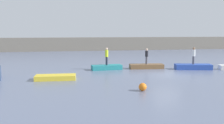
{
  "coord_description": "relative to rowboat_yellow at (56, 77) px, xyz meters",
  "views": [
    {
      "loc": [
        -8.9,
        -20.36,
        4.04
      ],
      "look_at": [
        -4.58,
        3.16,
        0.88
      ],
      "focal_mm": 37.77,
      "sensor_mm": 36.0,
      "label": 1
    }
  ],
  "objects": [
    {
      "name": "rowboat_yellow",
      "position": [
        0.0,
        0.0,
        0.0
      ],
      "size": [
        3.36,
        1.46,
        0.4
      ],
      "primitive_type": "cube",
      "rotation": [
        0.0,
        0.0,
        -0.05
      ],
      "color": "gold",
      "rests_on": "ground_plane"
    },
    {
      "name": "embankment_wall",
      "position": [
        10.05,
        28.65,
        1.16
      ],
      "size": [
        80.0,
        1.2,
        2.73
      ],
      "primitive_type": "cube",
      "color": "gray",
      "rests_on": "ground_plane"
    },
    {
      "name": "person_hiviz_shirt",
      "position": [
        5.01,
        4.33,
        1.31
      ],
      "size": [
        0.32,
        0.32,
        1.82
      ],
      "color": "#232838",
      "rests_on": "rowboat_teal"
    },
    {
      "name": "ground_plane",
      "position": [
        10.05,
        0.55,
        -0.2
      ],
      "size": [
        120.0,
        120.0,
        0.0
      ],
      "primitive_type": "plane",
      "color": "slate"
    },
    {
      "name": "rowboat_brown",
      "position": [
        9.36,
        4.28,
        0.04
      ],
      "size": [
        3.72,
        1.43,
        0.48
      ],
      "primitive_type": "cube",
      "rotation": [
        0.0,
        0.0,
        -0.09
      ],
      "color": "brown",
      "rests_on": "ground_plane"
    },
    {
      "name": "rowboat_blue",
      "position": [
        14.06,
        2.88,
        0.07
      ],
      "size": [
        3.91,
        1.96,
        0.54
      ],
      "primitive_type": "cube",
      "rotation": [
        0.0,
        0.0,
        -0.21
      ],
      "color": "#2B4CAD",
      "rests_on": "ground_plane"
    },
    {
      "name": "person_dark_shirt",
      "position": [
        9.36,
        4.28,
        1.23
      ],
      "size": [
        0.32,
        0.32,
        1.7
      ],
      "color": "#4C4C56",
      "rests_on": "rowboat_brown"
    },
    {
      "name": "mooring_buoy",
      "position": [
        6.0,
        -4.87,
        0.08
      ],
      "size": [
        0.55,
        0.55,
        0.55
      ],
      "primitive_type": "sphere",
      "color": "orange",
      "rests_on": "ground_plane"
    },
    {
      "name": "person_white_shirt",
      "position": [
        14.06,
        2.88,
        1.36
      ],
      "size": [
        0.32,
        0.32,
        1.8
      ],
      "color": "#4C4C56",
      "rests_on": "rowboat_blue"
    },
    {
      "name": "rowboat_teal",
      "position": [
        5.01,
        4.33,
        0.05
      ],
      "size": [
        3.23,
        1.35,
        0.49
      ],
      "primitive_type": "cube",
      "rotation": [
        0.0,
        0.0,
        0.07
      ],
      "color": "teal",
      "rests_on": "ground_plane"
    }
  ]
}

